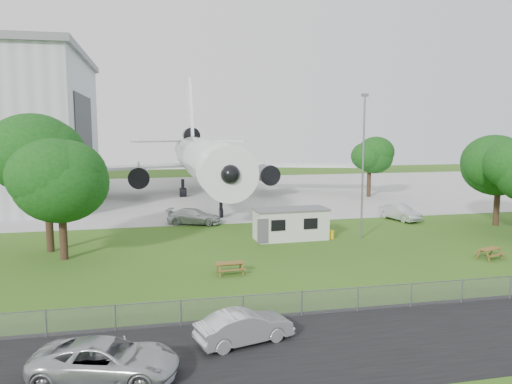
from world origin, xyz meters
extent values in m
plane|color=#416E1C|center=(0.00, 0.00, 0.00)|extent=(160.00, 160.00, 0.00)
cube|color=black|center=(0.00, -13.00, 0.01)|extent=(120.00, 8.00, 0.02)
cube|color=#B7B7B2|center=(0.00, 38.00, 0.01)|extent=(120.00, 46.00, 0.03)
cube|color=#2D3033|center=(-16.93, 33.00, 6.75)|extent=(0.16, 16.00, 12.96)
cylinder|color=white|center=(-2.00, 34.00, 5.10)|extent=(5.40, 34.00, 5.40)
cone|color=white|center=(-2.00, 15.00, 5.10)|extent=(5.40, 5.50, 5.40)
cone|color=white|center=(-2.00, 55.00, 5.90)|extent=(4.86, 9.00, 4.86)
cube|color=white|center=(-14.50, 37.20, 3.90)|extent=(21.36, 10.77, 0.36)
cube|color=white|center=(10.50, 37.20, 3.90)|extent=(21.36, 10.77, 0.36)
cube|color=white|center=(-2.00, 55.00, 11.60)|extent=(0.46, 9.96, 12.17)
cylinder|color=#515459|center=(-10.50, 33.50, 3.00)|extent=(2.50, 4.20, 2.50)
cylinder|color=#515459|center=(6.50, 33.50, 3.00)|extent=(2.50, 4.20, 2.50)
cylinder|color=#515459|center=(-2.00, 54.00, 7.90)|extent=(2.60, 4.50, 2.60)
cylinder|color=black|center=(-2.00, 18.50, 1.20)|extent=(0.36, 0.36, 2.40)
cylinder|color=black|center=(-4.80, 35.00, 1.20)|extent=(0.44, 0.44, 2.40)
cylinder|color=black|center=(0.80, 35.00, 1.20)|extent=(0.44, 0.44, 2.40)
cube|color=beige|center=(2.29, 7.26, 1.25)|extent=(6.11, 2.76, 2.50)
cube|color=#59595B|center=(2.29, 7.26, 2.56)|extent=(6.31, 2.97, 0.12)
cylinder|color=gold|center=(5.69, 6.66, 0.35)|extent=(0.50, 0.50, 0.70)
cube|color=gray|center=(0.00, -9.50, 0.00)|extent=(58.00, 0.04, 1.30)
cylinder|color=slate|center=(8.20, 6.20, 6.00)|extent=(0.16, 0.16, 12.00)
cylinder|color=#382619|center=(-16.75, 7.08, 2.06)|extent=(0.56, 0.56, 4.12)
sphere|color=#1D5416|center=(-16.75, 7.08, 7.10)|extent=(7.70, 7.70, 7.70)
cylinder|color=#382619|center=(-15.37, 4.50, 1.61)|extent=(0.56, 0.56, 3.21)
sphere|color=#1D5416|center=(-15.37, 4.50, 5.53)|extent=(7.36, 7.36, 7.36)
cylinder|color=#382619|center=(23.25, 8.76, 1.67)|extent=(0.56, 0.56, 3.34)
sphere|color=#1D5416|center=(23.25, 8.76, 5.75)|extent=(7.32, 7.32, 7.32)
cylinder|color=#382619|center=(19.76, 29.63, 1.65)|extent=(0.56, 0.56, 3.30)
sphere|color=#1D5416|center=(19.76, 29.63, 5.68)|extent=(5.13, 5.13, 5.13)
imported|color=#B2B5BA|center=(-5.40, -11.93, 0.71)|extent=(4.59, 2.63, 1.43)
imported|color=#A7A9AE|center=(-11.06, -14.03, 0.76)|extent=(5.87, 3.67, 1.51)
imported|color=silver|center=(15.51, 13.11, 0.78)|extent=(2.72, 4.98, 1.56)
imported|color=#B9BCC1|center=(-5.09, 15.49, 0.75)|extent=(5.60, 3.60, 1.51)
camera|label=1|loc=(-9.33, -32.43, 9.44)|focal=35.00mm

